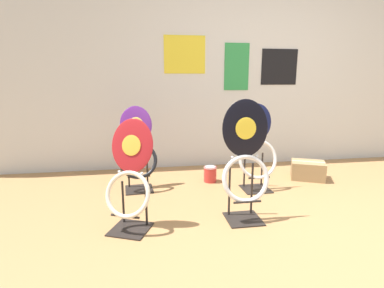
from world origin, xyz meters
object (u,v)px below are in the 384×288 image
(paint_can, at_px, (210,174))
(toilet_seat_display_jazz_black, at_px, (245,163))
(toilet_seat_display_purple_note, at_px, (137,151))
(toilet_seat_display_crimson_swirl, at_px, (130,177))
(toilet_seat_display_navy_moon, at_px, (257,152))
(storage_box, at_px, (308,170))

(paint_can, bearing_deg, toilet_seat_display_jazz_black, -86.30)
(toilet_seat_display_purple_note, xyz_separation_m, toilet_seat_display_crimson_swirl, (-0.04, -0.86, -0.00))
(toilet_seat_display_navy_moon, bearing_deg, toilet_seat_display_crimson_swirl, -152.79)
(toilet_seat_display_purple_note, distance_m, toilet_seat_display_crimson_swirl, 0.87)
(toilet_seat_display_navy_moon, relative_size, paint_can, 5.06)
(toilet_seat_display_purple_note, xyz_separation_m, toilet_seat_display_jazz_black, (0.85, -0.86, 0.07))
(toilet_seat_display_navy_moon, xyz_separation_m, toilet_seat_display_jazz_black, (-0.36, -0.64, 0.07))
(toilet_seat_display_navy_moon, height_order, storage_box, toilet_seat_display_navy_moon)
(toilet_seat_display_jazz_black, distance_m, toilet_seat_display_crimson_swirl, 0.90)
(paint_can, relative_size, storage_box, 0.39)
(toilet_seat_display_crimson_swirl, bearing_deg, toilet_seat_display_navy_moon, 27.21)
(toilet_seat_display_purple_note, height_order, toilet_seat_display_jazz_black, toilet_seat_display_jazz_black)
(toilet_seat_display_purple_note, relative_size, toilet_seat_display_jazz_black, 0.88)
(storage_box, bearing_deg, toilet_seat_display_purple_note, -179.57)
(toilet_seat_display_navy_moon, bearing_deg, toilet_seat_display_jazz_black, -118.91)
(toilet_seat_display_purple_note, bearing_deg, toilet_seat_display_crimson_swirl, -92.91)
(toilet_seat_display_navy_moon, xyz_separation_m, storage_box, (0.72, 0.23, -0.30))
(toilet_seat_display_jazz_black, relative_size, toilet_seat_display_crimson_swirl, 1.16)
(toilet_seat_display_purple_note, bearing_deg, storage_box, 0.43)
(toilet_seat_display_crimson_swirl, bearing_deg, paint_can, 48.98)
(toilet_seat_display_jazz_black, bearing_deg, paint_can, 93.70)
(toilet_seat_display_purple_note, relative_size, storage_box, 1.92)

